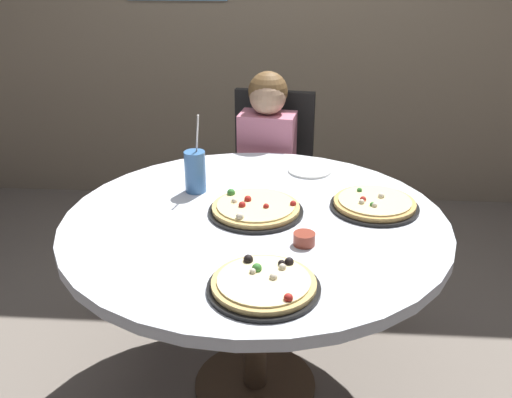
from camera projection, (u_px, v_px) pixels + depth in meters
The scene contains 10 objects.
ground_plane at pixel (255, 386), 2.32m from camera, with size 8.00×8.00×0.00m, color slate.
dining_table at pixel (255, 240), 2.05m from camera, with size 1.34×1.34×0.75m.
chair_wooden at pixel (271, 176), 2.94m from camera, with size 0.45×0.45×0.95m.
diner_child at pixel (264, 199), 2.80m from camera, with size 0.30×0.43×1.08m.
pizza_veggie at pixel (257, 209), 2.04m from camera, with size 0.34×0.34×0.05m.
pizza_cheese at pixel (264, 284), 1.60m from camera, with size 0.32×0.32×0.05m.
pizza_pepperoni at pixel (374, 204), 2.08m from camera, with size 0.32×0.32×0.05m.
soda_cup at pixel (195, 171), 2.19m from camera, with size 0.08×0.08×0.31m.
sauce_bowl at pixel (304, 239), 1.83m from camera, with size 0.07×0.07×0.04m, color brown.
plate_small at pixel (310, 170), 2.41m from camera, with size 0.18×0.18×0.01m, color white.
Camera 1 is at (0.13, -1.80, 1.64)m, focal length 40.67 mm.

